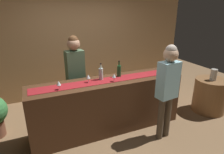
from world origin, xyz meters
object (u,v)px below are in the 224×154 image
Objects in this scene: wine_bottle_green at (119,71)px; wine_bottle_clear at (101,74)px; customer_sipping at (168,84)px; round_side_table at (210,95)px; wine_glass_mid_counter at (114,76)px; wine_glass_near_customer at (88,77)px; bartender at (75,70)px; wine_glass_far_end at (59,83)px; vase_on_side_table at (214,75)px.

wine_bottle_clear is (-0.36, -0.02, 0.00)m from wine_bottle_green.
customer_sipping reaches higher than round_side_table.
wine_glass_mid_counter reaches higher than round_side_table.
round_side_table is at bearing -8.26° from wine_bottle_clear.
wine_glass_near_customer is 0.56m from bartender.
wine_glass_mid_counter is at bearing -133.40° from wine_bottle_green.
wine_bottle_green is at bearing 169.63° from round_side_table.
bartender is 2.31× the size of round_side_table.
wine_bottle_clear reaches higher than round_side_table.
round_side_table is (2.03, -0.37, -0.72)m from wine_bottle_green.
wine_glass_near_customer is 0.44m from wine_glass_mid_counter.
wine_bottle_green reaches higher than wine_glass_far_end.
customer_sipping is at bearing -38.23° from wine_bottle_clear.
bartender is at bearing 126.68° from wine_glass_mid_counter.
wine_glass_near_customer is at bearing 173.44° from round_side_table.
wine_glass_far_end is at bearing 176.13° from vase_on_side_table.
customer_sipping is at bearing -167.34° from vase_on_side_table.
customer_sipping reaches higher than vase_on_side_table.
customer_sipping is 1.68m from round_side_table.
wine_bottle_clear is at bearing 10.29° from wine_glass_near_customer.
wine_glass_near_customer is (-0.24, -0.04, -0.01)m from wine_bottle_clear.
wine_bottle_clear is 2.10× the size of wine_glass_mid_counter.
customer_sipping is (1.23, -1.21, -0.04)m from bartender.
wine_bottle_green is at bearing 9.46° from wine_glass_far_end.
wine_bottle_clear reaches higher than wine_glass_near_customer.
bartender is 1.72m from customer_sipping.
wine_bottle_green is 0.41× the size of round_side_table.
vase_on_side_table is at bearing 155.46° from bartender.
round_side_table is at bearing 6.06° from customer_sipping.
customer_sipping is (0.72, -0.52, -0.07)m from wine_glass_mid_counter.
wine_glass_near_customer is at bearing 142.74° from customer_sipping.
bartender reaches higher than wine_glass_near_customer.
wine_glass_near_customer and wine_glass_mid_counter have the same top height.
wine_bottle_clear is at bearing 117.14° from bartender.
wine_glass_mid_counter is at bearing -1.05° from wine_glass_far_end.
customer_sipping is at bearing -30.08° from wine_glass_near_customer.
wine_bottle_green is 1.00× the size of wine_bottle_clear.
wine_glass_mid_counter is at bearing 136.73° from customer_sipping.
wine_glass_near_customer is at bearing -173.53° from wine_bottle_green.
wine_bottle_green is 0.36m from wine_bottle_clear.
round_side_table is (2.64, -0.30, -0.71)m from wine_glass_near_customer.
wine_bottle_clear is at bearing 171.08° from vase_on_side_table.
bartender is at bearing 162.65° from round_side_table.
wine_glass_near_customer is at bearing -169.71° from wine_bottle_clear.
wine_glass_mid_counter reaches higher than vase_on_side_table.
wine_glass_mid_counter is (0.42, -0.13, 0.00)m from wine_glass_near_customer.
customer_sipping is 1.52m from vase_on_side_table.
wine_glass_near_customer is 0.08× the size of bartender.
bartender reaches higher than wine_bottle_clear.
wine_bottle_green is 2.19m from round_side_table.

